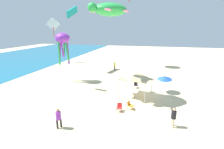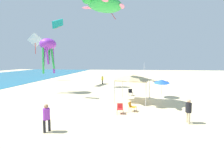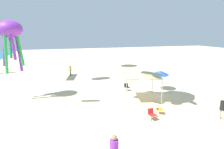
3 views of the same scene
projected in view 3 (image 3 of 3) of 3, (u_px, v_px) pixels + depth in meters
name	position (u px, v px, depth m)	size (l,w,h in m)	color
ground	(145.00, 94.00, 20.63)	(120.00, 120.00, 0.10)	beige
canopy_tent	(141.00, 73.00, 18.24)	(3.81, 3.99, 3.00)	#B7B7BC
beach_umbrella	(160.00, 73.00, 21.46)	(1.93, 1.89, 2.37)	silver
folding_chair_facing_ocean	(127.00, 86.00, 21.46)	(0.73, 0.65, 0.82)	black
folding_chair_left_of_tent	(158.00, 108.00, 15.29)	(0.72, 0.77, 0.82)	black
folding_chair_near_cooler	(152.00, 113.00, 14.33)	(0.67, 0.59, 0.82)	black
banner_flag	(118.00, 57.00, 31.45)	(0.36, 0.06, 4.08)	silver
person_watching_sky	(70.00, 69.00, 28.93)	(0.44, 0.39, 1.63)	black
person_near_umbrella	(223.00, 107.00, 14.13)	(0.47, 0.42, 1.77)	#C6B28C
person_beachcomber	(114.00, 149.00, 9.01)	(0.43, 0.43, 1.80)	black
kite_octopus_purple	(10.00, 32.00, 17.28)	(2.20, 2.20, 4.89)	purple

